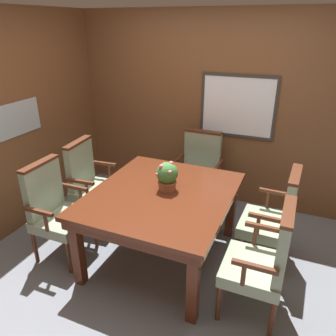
{
  "coord_description": "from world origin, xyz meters",
  "views": [
    {
      "loc": [
        1.13,
        -2.38,
        2.27
      ],
      "look_at": [
        -0.03,
        0.33,
        0.96
      ],
      "focal_mm": 35.0,
      "sensor_mm": 36.0,
      "label": 1
    }
  ],
  "objects_px": {
    "chair_head_far": "(199,169)",
    "chair_right_near": "(265,259)",
    "chair_right_far": "(275,216)",
    "chair_left_far": "(90,180)",
    "chair_left_near": "(55,208)",
    "dining_table": "(162,201)",
    "potted_plant": "(167,176)"
  },
  "relations": [
    {
      "from": "chair_head_far",
      "to": "chair_right_near",
      "type": "height_order",
      "value": "same"
    },
    {
      "from": "chair_right_far",
      "to": "chair_right_near",
      "type": "xyz_separation_m",
      "value": [
        -0.01,
        -0.69,
        0.0
      ]
    },
    {
      "from": "chair_right_near",
      "to": "chair_left_far",
      "type": "xyz_separation_m",
      "value": [
        -2.12,
        0.64,
        0.0
      ]
    },
    {
      "from": "chair_right_near",
      "to": "chair_left_far",
      "type": "relative_size",
      "value": 1.0
    },
    {
      "from": "chair_left_near",
      "to": "chair_left_far",
      "type": "distance_m",
      "value": 0.67
    },
    {
      "from": "dining_table",
      "to": "chair_left_far",
      "type": "bearing_deg",
      "value": 164.12
    },
    {
      "from": "chair_right_near",
      "to": "chair_left_far",
      "type": "distance_m",
      "value": 2.21
    },
    {
      "from": "dining_table",
      "to": "chair_left_near",
      "type": "bearing_deg",
      "value": -160.86
    },
    {
      "from": "chair_head_far",
      "to": "potted_plant",
      "type": "xyz_separation_m",
      "value": [
        0.0,
        -1.05,
        0.36
      ]
    },
    {
      "from": "dining_table",
      "to": "chair_left_far",
      "type": "distance_m",
      "value": 1.12
    },
    {
      "from": "chair_right_far",
      "to": "chair_left_near",
      "type": "bearing_deg",
      "value": -69.25
    },
    {
      "from": "chair_left_near",
      "to": "chair_left_far",
      "type": "bearing_deg",
      "value": 2.93
    },
    {
      "from": "dining_table",
      "to": "chair_left_far",
      "type": "xyz_separation_m",
      "value": [
        -1.08,
        0.31,
        -0.12
      ]
    },
    {
      "from": "dining_table",
      "to": "chair_head_far",
      "type": "xyz_separation_m",
      "value": [
        0.02,
        1.13,
        -0.12
      ]
    },
    {
      "from": "dining_table",
      "to": "chair_right_near",
      "type": "height_order",
      "value": "chair_right_near"
    },
    {
      "from": "dining_table",
      "to": "chair_right_near",
      "type": "distance_m",
      "value": 1.1
    },
    {
      "from": "chair_head_far",
      "to": "chair_right_far",
      "type": "height_order",
      "value": "same"
    },
    {
      "from": "chair_right_near",
      "to": "chair_head_far",
      "type": "bearing_deg",
      "value": -145.32
    },
    {
      "from": "chair_head_far",
      "to": "chair_right_near",
      "type": "xyz_separation_m",
      "value": [
        1.03,
        -1.47,
        0.0
      ]
    },
    {
      "from": "chair_head_far",
      "to": "dining_table",
      "type": "bearing_deg",
      "value": -90.48
    },
    {
      "from": "chair_right_near",
      "to": "potted_plant",
      "type": "relative_size",
      "value": 3.52
    },
    {
      "from": "chair_right_far",
      "to": "chair_left_far",
      "type": "relative_size",
      "value": 1.0
    },
    {
      "from": "dining_table",
      "to": "chair_right_far",
      "type": "height_order",
      "value": "chair_right_far"
    },
    {
      "from": "chair_right_far",
      "to": "chair_left_near",
      "type": "relative_size",
      "value": 1.0
    },
    {
      "from": "chair_left_near",
      "to": "potted_plant",
      "type": "distance_m",
      "value": 1.2
    },
    {
      "from": "chair_left_far",
      "to": "potted_plant",
      "type": "distance_m",
      "value": 1.17
    },
    {
      "from": "chair_left_far",
      "to": "chair_right_near",
      "type": "bearing_deg",
      "value": -111.56
    },
    {
      "from": "dining_table",
      "to": "chair_head_far",
      "type": "height_order",
      "value": "chair_head_far"
    },
    {
      "from": "dining_table",
      "to": "chair_head_far",
      "type": "relative_size",
      "value": 1.47
    },
    {
      "from": "chair_right_far",
      "to": "potted_plant",
      "type": "bearing_deg",
      "value": -73.54
    },
    {
      "from": "chair_head_far",
      "to": "chair_left_near",
      "type": "bearing_deg",
      "value": -124.77
    },
    {
      "from": "chair_right_far",
      "to": "chair_head_far",
      "type": "bearing_deg",
      "value": -125.14
    }
  ]
}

